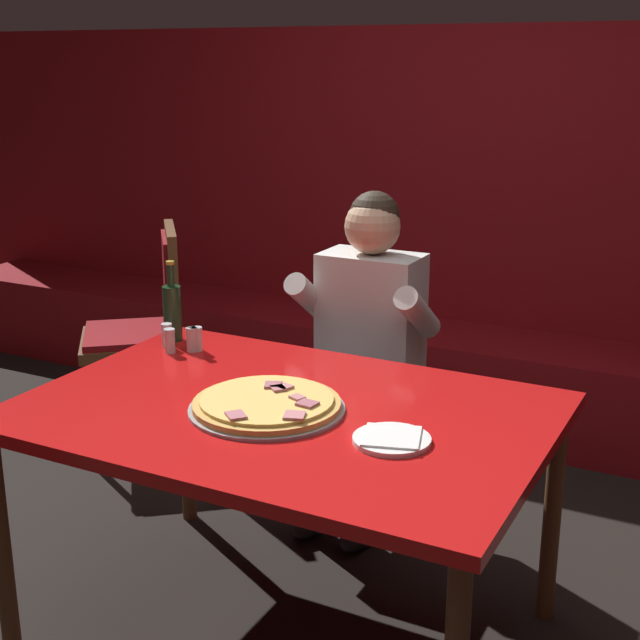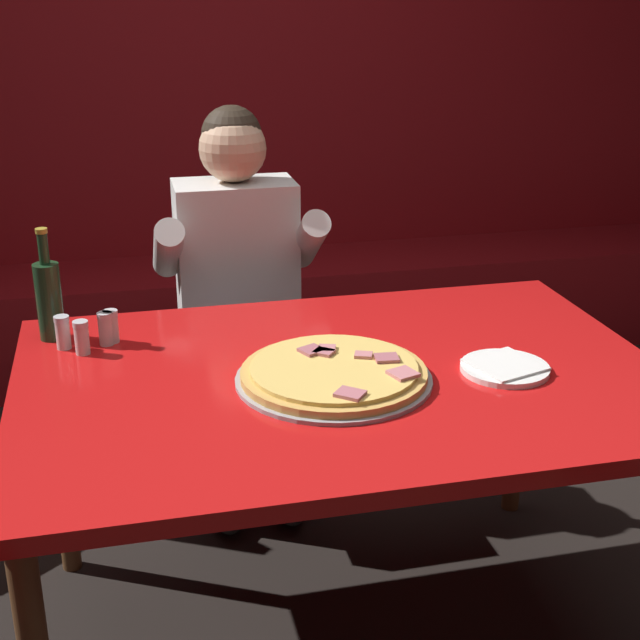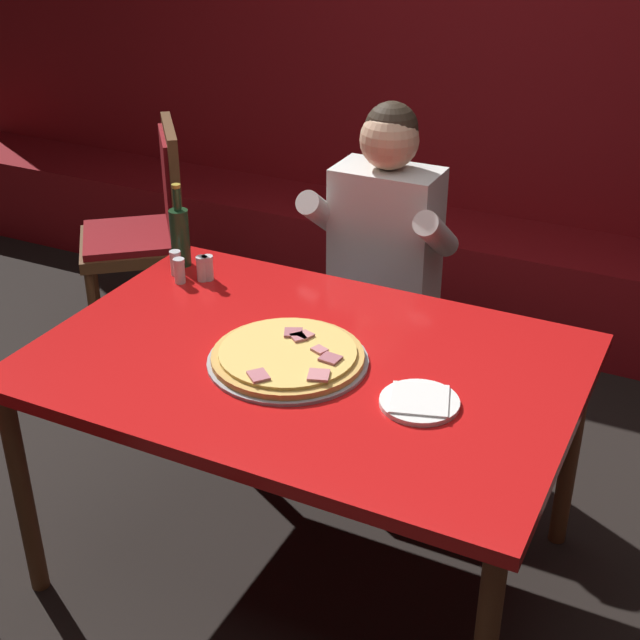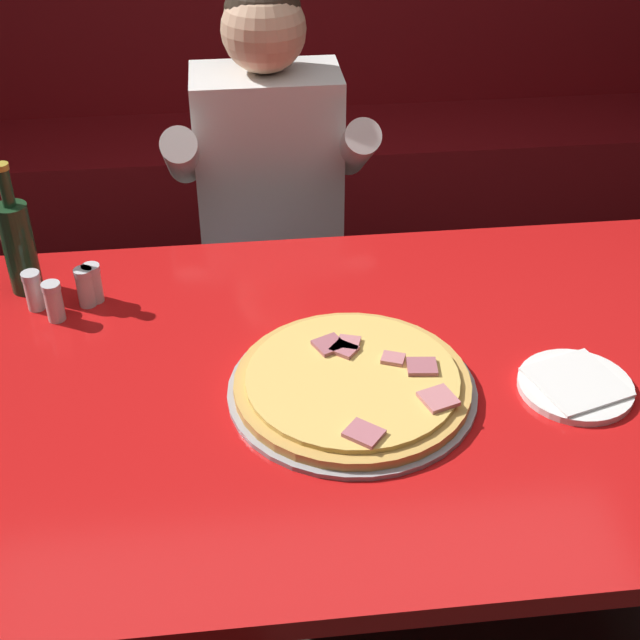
% 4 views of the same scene
% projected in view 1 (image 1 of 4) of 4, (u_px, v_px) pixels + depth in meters
% --- Properties ---
extents(ground_plane, '(24.00, 24.00, 0.00)m').
position_uv_depth(ground_plane, '(287.00, 632.00, 2.82)').
color(ground_plane, black).
extents(booth_wall_panel, '(6.80, 0.16, 1.90)m').
position_uv_depth(booth_wall_panel, '(501.00, 225.00, 4.40)').
color(booth_wall_panel, maroon).
rests_on(booth_wall_panel, ground_plane).
extents(booth_bench, '(6.46, 0.48, 0.46)m').
position_uv_depth(booth_bench, '(474.00, 382.00, 4.33)').
color(booth_bench, maroon).
rests_on(booth_bench, ground_plane).
extents(main_dining_table, '(1.52, 1.05, 0.77)m').
position_uv_depth(main_dining_table, '(284.00, 429.00, 2.62)').
color(main_dining_table, brown).
rests_on(main_dining_table, ground_plane).
extents(pizza, '(0.46, 0.46, 0.05)m').
position_uv_depth(pizza, '(267.00, 405.00, 2.57)').
color(pizza, '#9E9EA3').
rests_on(pizza, main_dining_table).
extents(plate_white_paper, '(0.21, 0.21, 0.02)m').
position_uv_depth(plate_white_paper, '(392.00, 439.00, 2.36)').
color(plate_white_paper, white).
rests_on(plate_white_paper, main_dining_table).
extents(beer_bottle, '(0.07, 0.07, 0.29)m').
position_uv_depth(beer_bottle, '(172.00, 311.00, 3.19)').
color(beer_bottle, '#19381E').
rests_on(beer_bottle, main_dining_table).
extents(shaker_red_pepper_flakes, '(0.04, 0.04, 0.09)m').
position_uv_depth(shaker_red_pepper_flakes, '(167.00, 337.00, 3.13)').
color(shaker_red_pepper_flakes, silver).
rests_on(shaker_red_pepper_flakes, main_dining_table).
extents(shaker_black_pepper, '(0.04, 0.04, 0.09)m').
position_uv_depth(shaker_black_pepper, '(192.00, 341.00, 3.08)').
color(shaker_black_pepper, silver).
rests_on(shaker_black_pepper, main_dining_table).
extents(shaker_parmesan, '(0.04, 0.04, 0.09)m').
position_uv_depth(shaker_parmesan, '(170.00, 342.00, 3.07)').
color(shaker_parmesan, silver).
rests_on(shaker_parmesan, main_dining_table).
extents(shaker_oregano, '(0.04, 0.04, 0.09)m').
position_uv_depth(shaker_oregano, '(197.00, 340.00, 3.09)').
color(shaker_oregano, silver).
rests_on(shaker_oregano, main_dining_table).
extents(diner_seated_blue_shirt, '(0.53, 0.53, 1.27)m').
position_uv_depth(diner_seated_blue_shirt, '(361.00, 345.00, 3.35)').
color(diner_seated_blue_shirt, black).
rests_on(diner_seated_blue_shirt, ground_plane).
extents(dining_chair_far_left, '(0.62, 0.62, 1.02)m').
position_uv_depth(dining_chair_far_left, '(148.00, 320.00, 4.04)').
color(dining_chair_far_left, brown).
rests_on(dining_chair_far_left, ground_plane).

